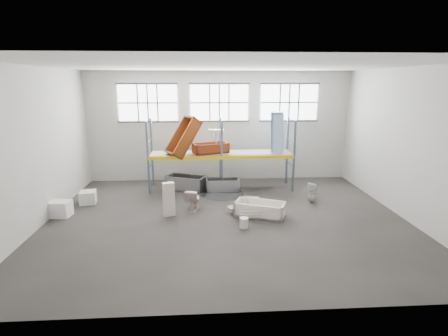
{
  "coord_description": "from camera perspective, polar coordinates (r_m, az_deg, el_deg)",
  "views": [
    {
      "loc": [
        -0.78,
        -11.12,
        4.51
      ],
      "look_at": [
        0.0,
        1.5,
        1.4
      ],
      "focal_mm": 28.14,
      "sensor_mm": 36.0,
      "label": 1
    }
  ],
  "objects": [
    {
      "name": "carton_near",
      "position": [
        13.36,
        -24.96,
        -6.03
      ],
      "size": [
        0.69,
        0.61,
        0.54
      ],
      "primitive_type": "cube",
      "rotation": [
        0.0,
        0.0,
        -0.11
      ],
      "color": "white",
      "rests_on": "floor"
    },
    {
      "name": "toilet_white",
      "position": [
        13.88,
        14.21,
        -3.89
      ],
      "size": [
        0.39,
        0.38,
        0.78
      ],
      "primitive_type": "imported",
      "rotation": [
        0.0,
        0.0,
        -1.66
      ],
      "color": "silver",
      "rests_on": "floor"
    },
    {
      "name": "blue_tub_upright",
      "position": [
        15.2,
        8.69,
        5.66
      ],
      "size": [
        0.76,
        0.95,
        1.81
      ],
      "primitive_type": null,
      "rotation": [
        0.0,
        1.54,
        -0.26
      ],
      "color": "#8CB5E5",
      "rests_on": "shelf_deck"
    },
    {
      "name": "window_mid",
      "position": [
        16.11,
        -0.77,
        10.58
      ],
      "size": [
        2.6,
        0.04,
        1.6
      ],
      "primitive_type": "cube",
      "color": "white",
      "rests_on": "wall_back"
    },
    {
      "name": "rack_beam_front",
      "position": [
        14.37,
        -0.35,
        1.72
      ],
      "size": [
        6.0,
        0.1,
        0.14
      ],
      "primitive_type": "cube",
      "color": "yellow",
      "rests_on": "floor"
    },
    {
      "name": "rack_beam_back",
      "position": [
        15.54,
        -0.59,
        2.65
      ],
      "size": [
        6.0,
        0.1,
        0.14
      ],
      "primitive_type": "cube",
      "color": "yellow",
      "rests_on": "floor"
    },
    {
      "name": "steel_tub_left",
      "position": [
        15.14,
        -6.18,
        -2.39
      ],
      "size": [
        1.84,
        1.39,
        0.61
      ],
      "primitive_type": null,
      "rotation": [
        0.0,
        0.0,
        -0.43
      ],
      "color": "#A7A9AF",
      "rests_on": "floor"
    },
    {
      "name": "cistern_spare",
      "position": [
        12.71,
        4.66,
        -5.68
      ],
      "size": [
        0.48,
        0.31,
        0.42
      ],
      "primitive_type": "cube",
      "rotation": [
        0.0,
        0.0,
        -0.24
      ],
      "color": "beige",
      "rests_on": "bathtub_beige"
    },
    {
      "name": "rack_upright_lb",
      "position": [
        15.68,
        -11.62,
        2.46
      ],
      "size": [
        0.08,
        0.08,
        3.0
      ],
      "primitive_type": "cube",
      "color": "slate",
      "rests_on": "floor"
    },
    {
      "name": "window_right",
      "position": [
        16.58,
        10.54,
        10.44
      ],
      "size": [
        2.6,
        0.04,
        1.6
      ],
      "primitive_type": "cube",
      "color": "white",
      "rests_on": "wall_back"
    },
    {
      "name": "carton_far",
      "position": [
        14.36,
        -21.23,
        -4.46
      ],
      "size": [
        0.66,
        0.66,
        0.48
      ],
      "primitive_type": "cube",
      "rotation": [
        0.0,
        0.0,
        0.17
      ],
      "color": "silver",
      "rests_on": "floor"
    },
    {
      "name": "rack_upright_la",
      "position": [
        14.51,
        -12.26,
        1.53
      ],
      "size": [
        0.08,
        0.08,
        3.0
      ],
      "primitive_type": "cube",
      "color": "slate",
      "rests_on": "floor"
    },
    {
      "name": "steel_tub_right",
      "position": [
        14.92,
        -0.22,
        -2.74
      ],
      "size": [
        1.41,
        0.66,
        0.52
      ],
      "primitive_type": null,
      "rotation": [
        0.0,
        0.0,
        -0.0
      ],
      "color": "#AAABB3",
      "rests_on": "floor"
    },
    {
      "name": "rust_tub_tilted",
      "position": [
        14.61,
        -6.66,
        5.0
      ],
      "size": [
        1.64,
        1.45,
        1.73
      ],
      "primitive_type": null,
      "rotation": [
        0.0,
        -0.96,
        0.55
      ],
      "color": "#8F3110",
      "rests_on": "shelf_deck"
    },
    {
      "name": "sink_on_shelf",
      "position": [
        14.5,
        -1.28,
        4.22
      ],
      "size": [
        0.76,
        0.66,
        0.57
      ],
      "primitive_type": "imported",
      "rotation": [
        0.0,
        0.0,
        -0.29
      ],
      "color": "silver",
      "rests_on": "rust_tub_flat"
    },
    {
      "name": "wall_right",
      "position": [
        13.21,
        27.71,
        3.47
      ],
      "size": [
        0.1,
        10.0,
        5.0
      ],
      "primitive_type": "cube",
      "color": "#B7B4AB",
      "rests_on": "ground"
    },
    {
      "name": "rust_tub_flat",
      "position": [
        14.74,
        -2.18,
        3.29
      ],
      "size": [
        1.6,
        1.13,
        0.41
      ],
      "primitive_type": null,
      "rotation": [
        0.0,
        0.0,
        0.34
      ],
      "color": "#98461C",
      "rests_on": "shelf_deck"
    },
    {
      "name": "window_left",
      "position": [
        16.27,
        -12.29,
        10.3
      ],
      "size": [
        2.6,
        0.04,
        1.6
      ],
      "primitive_type": "cube",
      "color": "white",
      "rests_on": "wall_back"
    },
    {
      "name": "wall_front",
      "position": [
        6.45,
        3.61,
        -4.39
      ],
      "size": [
        12.0,
        0.1,
        5.0
      ],
      "primitive_type": "cube",
      "color": "#A09D94",
      "rests_on": "ground"
    },
    {
      "name": "wet_patch",
      "position": [
        14.56,
        -0.29,
        -4.22
      ],
      "size": [
        1.8,
        1.8,
        0.0
      ],
      "primitive_type": "cylinder",
      "color": "black",
      "rests_on": "floor"
    },
    {
      "name": "shelf_deck",
      "position": [
        14.94,
        -0.47,
        2.5
      ],
      "size": [
        5.9,
        1.1,
        0.03
      ],
      "primitive_type": "cube",
      "color": "gray",
      "rests_on": "floor"
    },
    {
      "name": "ceiling",
      "position": [
        11.16,
        0.5,
        16.58
      ],
      "size": [
        12.0,
        10.0,
        0.1
      ],
      "primitive_type": "cube",
      "color": "silver",
      "rests_on": "ground"
    },
    {
      "name": "wall_left",
      "position": [
        12.47,
        -28.51,
        2.85
      ],
      "size": [
        0.1,
        10.0,
        5.0
      ],
      "primitive_type": "cube",
      "color": "#AFACA2",
      "rests_on": "ground"
    },
    {
      "name": "sink_in_tub",
      "position": [
        12.47,
        1.52,
        -6.61
      ],
      "size": [
        0.49,
        0.49,
        0.15
      ],
      "primitive_type": "imported",
      "rotation": [
        0.0,
        0.0,
        0.14
      ],
      "color": "beige",
      "rests_on": "bathtub_beige"
    },
    {
      "name": "rack_upright_ra",
      "position": [
        14.83,
        11.31,
        1.84
      ],
      "size": [
        0.08,
        0.08,
        3.0
      ],
      "primitive_type": "cube",
      "color": "slate",
      "rests_on": "floor"
    },
    {
      "name": "rack_upright_rb",
      "position": [
        15.97,
        10.23,
        2.73
      ],
      "size": [
        0.08,
        0.08,
        3.0
      ],
      "primitive_type": "cube",
      "color": "slate",
      "rests_on": "floor"
    },
    {
      "name": "rack_upright_ma",
      "position": [
        14.37,
        -0.35,
        1.72
      ],
      "size": [
        0.08,
        0.08,
        3.0
      ],
      "primitive_type": "cube",
      "color": "slate",
      "rests_on": "floor"
    },
    {
      "name": "bucket",
      "position": [
        11.29,
        3.26,
        -8.86
      ],
      "size": [
        0.35,
        0.35,
        0.33
      ],
      "primitive_type": "cylinder",
      "rotation": [
        0.0,
        0.0,
        -0.29
      ],
      "color": "silver",
      "rests_on": "floor"
    },
    {
      "name": "bathtub_beige",
      "position": [
        12.24,
        5.86,
        -6.64
      ],
      "size": [
        1.85,
        1.36,
        0.49
      ],
      "primitive_type": null,
      "rotation": [
        0.0,
        0.0,
        -0.38
      ],
      "color": "silver",
      "rests_on": "floor"
    },
    {
      "name": "cistern_tall",
      "position": [
        12.26,
        -8.96,
        -5.02
      ],
      "size": [
        0.44,
        0.35,
        1.17
      ],
      "primitive_type": "cube",
      "rotation": [
        0.0,
        0.0,
        0.32
      ],
      "color": "beige",
      "rests_on": "floor"
    },
    {
      "name": "floor",
      "position": [
        12.05,
        0.45,
        -8.43
      ],
      "size": [
        12.0,
        10.0,
        0.1
      ],
      "primitive_type": "cube",
      "color": "#413C38",
      "rests_on": "ground"
    },
    {
      "name": "toilet_beige",
      "position": [
        12.71,
        -5.04,
        -5.14
      ],
      "size": [
        0.62,
        0.86,
        0.79
      ],
      "primitive_type": "imported",
      "rotation": [
        0.0,
        0.0,
        2.89
      ],
      "color": "beige",
      "rests_on": "floor"
    },
    {
      "name": "rack_upright_mb",
      "position": [
        15.54,
        -0.59,
        2.65
      ],
      "size": [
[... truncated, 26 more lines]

